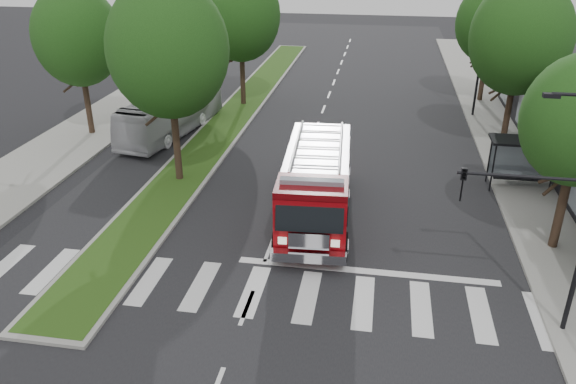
# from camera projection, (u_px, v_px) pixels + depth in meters

# --- Properties ---
(ground) EXTENTS (140.00, 140.00, 0.00)m
(ground) POSITION_uv_depth(u_px,v_px,m) (269.00, 249.00, 23.14)
(ground) COLOR black
(ground) RESTS_ON ground
(sidewalk_right) EXTENTS (5.00, 80.00, 0.15)m
(sidewalk_right) POSITION_uv_depth(u_px,v_px,m) (534.00, 173.00, 30.12)
(sidewalk_right) COLOR gray
(sidewalk_right) RESTS_ON ground
(sidewalk_left) EXTENTS (5.00, 80.00, 0.15)m
(sidewalk_left) POSITION_uv_depth(u_px,v_px,m) (69.00, 144.00, 34.23)
(sidewalk_left) COLOR gray
(sidewalk_left) RESTS_ON ground
(median) EXTENTS (3.00, 50.00, 0.15)m
(median) POSITION_uv_depth(u_px,v_px,m) (237.00, 112.00, 40.06)
(median) COLOR gray
(median) RESTS_ON ground
(bus_shelter) EXTENTS (3.20, 1.60, 2.61)m
(bus_shelter) POSITION_uv_depth(u_px,v_px,m) (522.00, 150.00, 27.83)
(bus_shelter) COLOR black
(bus_shelter) RESTS_ON ground
(tree_right_mid) EXTENTS (5.60, 5.60, 9.72)m
(tree_right_mid) POSITION_uv_depth(u_px,v_px,m) (521.00, 38.00, 31.10)
(tree_right_mid) COLOR black
(tree_right_mid) RESTS_ON ground
(tree_right_far) EXTENTS (5.00, 5.00, 8.73)m
(tree_right_far) POSITION_uv_depth(u_px,v_px,m) (491.00, 23.00, 40.30)
(tree_right_far) COLOR black
(tree_right_far) RESTS_ON ground
(tree_median_near) EXTENTS (5.80, 5.80, 10.16)m
(tree_median_near) POSITION_uv_depth(u_px,v_px,m) (168.00, 49.00, 26.49)
(tree_median_near) COLOR black
(tree_median_near) RESTS_ON ground
(tree_median_far) EXTENTS (5.60, 5.60, 9.72)m
(tree_median_far) POSITION_uv_depth(u_px,v_px,m) (240.00, 15.00, 39.11)
(tree_median_far) COLOR black
(tree_median_far) RESTS_ON ground
(tree_left_mid) EXTENTS (5.20, 5.20, 9.16)m
(tree_left_mid) POSITION_uv_depth(u_px,v_px,m) (77.00, 36.00, 33.34)
(tree_left_mid) COLOR black
(tree_left_mid) RESTS_ON ground
(streetlight_right_near) EXTENTS (4.08, 0.22, 8.00)m
(streetlight_right_near) POSITION_uv_depth(u_px,v_px,m) (563.00, 202.00, 16.57)
(streetlight_right_near) COLOR black
(streetlight_right_near) RESTS_ON ground
(streetlight_right_far) EXTENTS (2.11, 0.20, 8.00)m
(streetlight_right_far) POSITION_uv_depth(u_px,v_px,m) (479.00, 52.00, 37.49)
(streetlight_right_far) COLOR black
(streetlight_right_far) RESTS_ON ground
(fire_engine) EXTENTS (3.47, 9.76, 3.33)m
(fire_engine) POSITION_uv_depth(u_px,v_px,m) (316.00, 184.00, 25.14)
(fire_engine) COLOR #590408
(fire_engine) RESTS_ON ground
(city_bus) EXTENTS (3.88, 10.29, 2.80)m
(city_bus) POSITION_uv_depth(u_px,v_px,m) (172.00, 112.00, 35.67)
(city_bus) COLOR #BCBCC1
(city_bus) RESTS_ON ground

